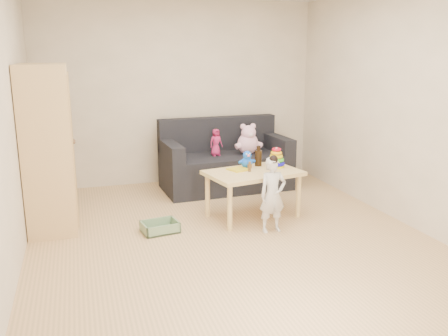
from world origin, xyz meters
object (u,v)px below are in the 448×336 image
object	(u,v)px
play_table	(253,194)
sofa	(226,171)
wardrobe	(48,147)
toddler	(273,196)

from	to	relation	value
play_table	sofa	bearing A→B (deg)	87.13
sofa	play_table	xyz separation A→B (m)	(-0.06, -1.23, 0.03)
wardrobe	play_table	xyz separation A→B (m)	(2.20, -0.42, -0.60)
wardrobe	sofa	size ratio (longest dim) A/B	1.01
wardrobe	sofa	distance (m)	2.48
wardrobe	play_table	bearing A→B (deg)	-10.77
wardrobe	toddler	world-z (taller)	wardrobe
play_table	wardrobe	bearing A→B (deg)	169.23
wardrobe	sofa	xyz separation A→B (m)	(2.26, 0.81, -0.63)
toddler	play_table	bearing A→B (deg)	91.71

